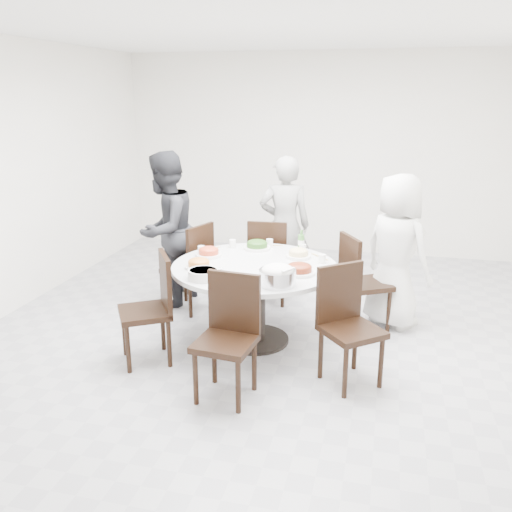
% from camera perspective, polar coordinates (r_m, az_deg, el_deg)
% --- Properties ---
extents(floor, '(6.00, 6.00, 0.01)m').
position_cam_1_polar(floor, '(5.34, 3.88, -8.06)').
color(floor, '#A7A6AB').
rests_on(floor, ground).
extents(ceiling, '(6.00, 6.00, 0.01)m').
position_cam_1_polar(ceiling, '(4.88, 4.58, 23.32)').
color(ceiling, white).
rests_on(ceiling, ground).
extents(wall_back, '(6.00, 0.01, 2.80)m').
position_cam_1_polar(wall_back, '(7.87, 8.00, 10.52)').
color(wall_back, white).
rests_on(wall_back, ground).
extents(wall_front, '(6.00, 0.01, 2.80)m').
position_cam_1_polar(wall_front, '(2.13, -9.84, -6.85)').
color(wall_front, white).
rests_on(wall_front, ground).
extents(wall_left, '(0.01, 6.00, 2.80)m').
position_cam_1_polar(wall_left, '(6.17, -24.69, 7.44)').
color(wall_left, white).
rests_on(wall_left, ground).
extents(dining_table, '(1.50, 1.50, 0.75)m').
position_cam_1_polar(dining_table, '(5.02, -0.14, -5.03)').
color(dining_table, silver).
rests_on(dining_table, floor).
extents(chair_ne, '(0.57, 0.57, 0.95)m').
position_cam_1_polar(chair_ne, '(5.39, 11.52, -2.70)').
color(chair_ne, black).
rests_on(chair_ne, floor).
extents(chair_n, '(0.44, 0.44, 0.95)m').
position_cam_1_polar(chair_n, '(5.96, 1.45, -0.43)').
color(chair_n, black).
rests_on(chair_n, floor).
extents(chair_nw, '(0.53, 0.53, 0.95)m').
position_cam_1_polar(chair_nw, '(5.77, -7.29, -1.15)').
color(chair_nw, black).
rests_on(chair_nw, floor).
extents(chair_sw, '(0.58, 0.58, 0.95)m').
position_cam_1_polar(chair_sw, '(4.72, -11.66, -5.58)').
color(chair_sw, black).
rests_on(chair_sw, floor).
extents(chair_s, '(0.46, 0.46, 0.95)m').
position_cam_1_polar(chair_s, '(4.09, -3.28, -8.85)').
color(chair_s, black).
rests_on(chair_s, floor).
extents(chair_se, '(0.59, 0.59, 0.95)m').
position_cam_1_polar(chair_se, '(4.34, 10.07, -7.50)').
color(chair_se, black).
rests_on(chair_se, floor).
extents(diner_right, '(0.88, 0.84, 1.52)m').
position_cam_1_polar(diner_right, '(5.44, 14.56, 0.46)').
color(diner_right, white).
rests_on(diner_right, floor).
extents(diner_middle, '(0.65, 0.49, 1.59)m').
position_cam_1_polar(diner_middle, '(6.16, 3.03, 3.20)').
color(diner_middle, black).
rests_on(diner_middle, floor).
extents(diner_left, '(0.74, 0.89, 1.67)m').
position_cam_1_polar(diner_left, '(5.87, -9.50, 2.71)').
color(diner_left, black).
rests_on(diner_left, floor).
extents(dish_greens, '(0.26, 0.26, 0.07)m').
position_cam_1_polar(dish_greens, '(5.38, 0.11, 1.07)').
color(dish_greens, white).
rests_on(dish_greens, dining_table).
extents(dish_pale, '(0.23, 0.23, 0.06)m').
position_cam_1_polar(dish_pale, '(5.12, 4.48, 0.17)').
color(dish_pale, white).
rests_on(dish_pale, dining_table).
extents(dish_orange, '(0.25, 0.25, 0.07)m').
position_cam_1_polar(dish_orange, '(5.17, -5.00, 0.33)').
color(dish_orange, white).
rests_on(dish_orange, dining_table).
extents(dish_redbrown, '(0.28, 0.28, 0.07)m').
position_cam_1_polar(dish_redbrown, '(4.66, 4.57, -1.47)').
color(dish_redbrown, white).
rests_on(dish_redbrown, dining_table).
extents(dish_tofu, '(0.24, 0.24, 0.06)m').
position_cam_1_polar(dish_tofu, '(4.82, -6.04, -0.93)').
color(dish_tofu, white).
rests_on(dish_tofu, dining_table).
extents(rice_bowl, '(0.30, 0.30, 0.13)m').
position_cam_1_polar(rice_bowl, '(4.38, 2.27, -2.26)').
color(rice_bowl, silver).
rests_on(rice_bowl, dining_table).
extents(soup_bowl, '(0.26, 0.26, 0.08)m').
position_cam_1_polar(soup_bowl, '(4.55, -5.58, -1.93)').
color(soup_bowl, white).
rests_on(soup_bowl, dining_table).
extents(beverage_bottle, '(0.06, 0.06, 0.22)m').
position_cam_1_polar(beverage_bottle, '(5.29, 4.78, 1.60)').
color(beverage_bottle, '#3A7830').
rests_on(beverage_bottle, dining_table).
extents(tea_cups, '(0.07, 0.07, 0.08)m').
position_cam_1_polar(tea_cups, '(5.46, 1.07, 1.37)').
color(tea_cups, white).
rests_on(tea_cups, dining_table).
extents(chopsticks, '(0.24, 0.04, 0.01)m').
position_cam_1_polar(chopsticks, '(5.51, 1.94, 1.16)').
color(chopsticks, tan).
rests_on(chopsticks, dining_table).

